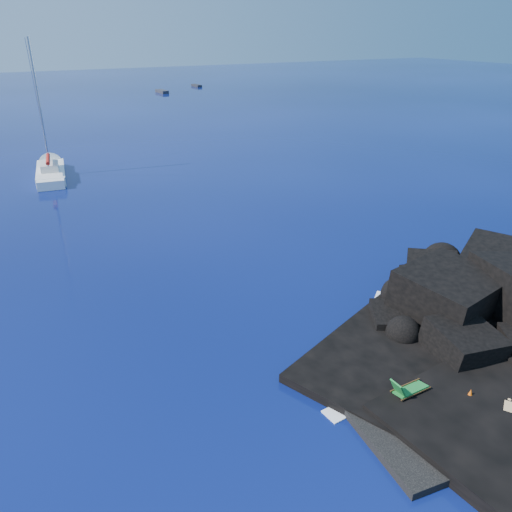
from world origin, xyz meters
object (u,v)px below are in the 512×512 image
at_px(sailboat, 52,177).
at_px(distant_boat_a, 162,93).
at_px(marker_cone, 470,395).
at_px(distant_boat_b, 197,87).
at_px(sunbather, 508,408).
at_px(deck_chair, 411,385).

height_order(sailboat, distant_boat_a, sailboat).
height_order(sailboat, marker_cone, sailboat).
bearing_deg(sailboat, distant_boat_b, 65.56).
xyz_separation_m(sunbather, distant_boat_b, (36.15, 125.39, -0.54)).
distance_m(sailboat, deck_chair, 46.46).
bearing_deg(marker_cone, distant_boat_a, 78.17).
height_order(deck_chair, distant_boat_b, deck_chair).
bearing_deg(sailboat, marker_cone, -69.46).
bearing_deg(sunbather, deck_chair, 104.69).
bearing_deg(marker_cone, sailboat, 103.12).
bearing_deg(distant_boat_b, sunbather, -109.45).
relative_size(deck_chair, marker_cone, 3.25).
height_order(sailboat, deck_chair, sailboat).
relative_size(deck_chair, distant_boat_b, 0.42).
bearing_deg(marker_cone, distant_boat_b, 73.41).
bearing_deg(distant_boat_a, marker_cone, -106.08).
xyz_separation_m(marker_cone, distant_boat_b, (36.98, 124.11, -0.63)).
distance_m(sunbather, distant_boat_a, 118.55).
bearing_deg(sailboat, sunbather, -68.86).
distance_m(distant_boat_a, distant_boat_b, 15.81).
height_order(sailboat, sunbather, sailboat).
xyz_separation_m(deck_chair, distant_boat_a, (26.21, 113.59, -0.97)).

